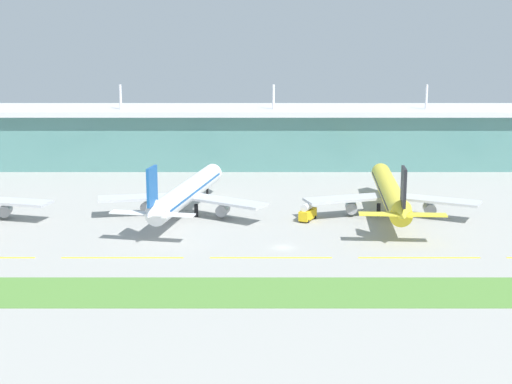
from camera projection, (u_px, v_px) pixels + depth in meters
ground_plane at (286, 248)px, 184.56m from camera, size 600.00×600.00×0.00m
terminal_building at (276, 136)px, 290.69m from camera, size 288.00×34.00×30.94m
airliner_near_middle at (189, 193)px, 214.83m from camera, size 47.86×66.54×18.90m
airliner_far_middle at (393, 193)px, 214.68m from camera, size 48.68×67.84×18.90m
taxiway_stripe_mid_west at (126, 258)px, 176.59m from camera, size 28.00×0.70×0.04m
taxiway_stripe_centre at (274, 258)px, 176.45m from camera, size 28.00×0.70×0.04m
taxiway_stripe_mid_east at (423, 258)px, 176.31m from camera, size 28.00×0.70×0.04m
grass_verge at (291, 292)px, 153.65m from camera, size 300.00×18.00×0.10m
fuel_truck at (311, 213)px, 209.59m from camera, size 5.43×7.62×4.95m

